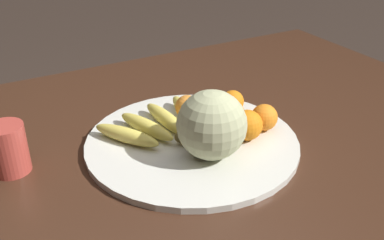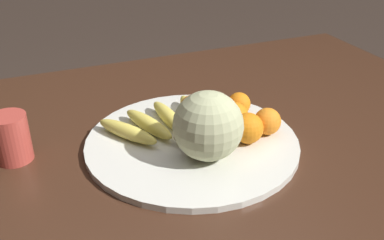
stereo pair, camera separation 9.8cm
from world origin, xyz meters
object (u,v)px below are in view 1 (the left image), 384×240
at_px(banana_bunch, 158,123).
at_px(orange_front_right, 233,102).
at_px(orange_mid_center, 210,120).
at_px(orange_side_extra, 247,125).
at_px(orange_back_right, 187,107).
at_px(orange_back_left, 231,114).
at_px(melon, 212,125).
at_px(orange_top_small, 264,117).
at_px(kitchen_table, 188,164).
at_px(fruit_bowl, 192,142).
at_px(orange_front_left, 210,105).
at_px(ceramic_mug, 6,148).

bearing_deg(banana_bunch, orange_front_right, -103.30).
distance_m(banana_bunch, orange_mid_center, 0.12).
bearing_deg(orange_side_extra, orange_back_right, -65.77).
relative_size(orange_mid_center, orange_back_left, 0.93).
bearing_deg(banana_bunch, melon, -173.11).
height_order(orange_mid_center, orange_top_small, orange_top_small).
xyz_separation_m(kitchen_table, orange_back_right, (-0.02, -0.04, 0.14)).
height_order(melon, banana_bunch, melon).
xyz_separation_m(melon, orange_front_right, (-0.15, -0.15, -0.04)).
bearing_deg(orange_mid_center, orange_back_right, -79.52).
relative_size(banana_bunch, orange_top_small, 4.15).
bearing_deg(orange_top_small, fruit_bowl, -12.79).
distance_m(melon, orange_top_small, 0.17).
relative_size(orange_front_right, orange_side_extra, 0.82).
bearing_deg(orange_side_extra, orange_front_left, -81.77).
xyz_separation_m(orange_front_right, orange_side_extra, (0.04, 0.13, 0.01)).
xyz_separation_m(banana_bunch, orange_back_left, (-0.16, 0.06, 0.01)).
distance_m(melon, orange_back_right, 0.18).
bearing_deg(orange_back_left, orange_front_right, -125.91).
xyz_separation_m(fruit_bowl, orange_front_left, (-0.09, -0.08, 0.04)).
height_order(orange_back_right, orange_side_extra, orange_side_extra).
relative_size(orange_back_left, ceramic_mug, 0.60).
bearing_deg(banana_bunch, orange_top_small, -129.72).
distance_m(banana_bunch, ceramic_mug, 0.33).
relative_size(orange_top_small, ceramic_mug, 0.58).
relative_size(melon, orange_mid_center, 2.50).
distance_m(banana_bunch, orange_top_small, 0.24).
relative_size(orange_front_right, orange_mid_center, 0.97).
height_order(banana_bunch, orange_front_left, orange_front_left).
xyz_separation_m(orange_back_right, orange_top_small, (-0.13, 0.14, 0.00)).
bearing_deg(fruit_bowl, orange_top_small, 167.21).
xyz_separation_m(melon, ceramic_mug, (0.38, -0.17, -0.03)).
bearing_deg(banana_bunch, orange_mid_center, -132.22).
height_order(orange_back_left, orange_top_small, orange_back_left).
relative_size(kitchen_table, ceramic_mug, 14.66).
xyz_separation_m(orange_front_right, orange_back_left, (0.04, 0.06, 0.00)).
height_order(melon, orange_side_extra, melon).
height_order(fruit_bowl, banana_bunch, banana_bunch).
relative_size(fruit_bowl, melon, 3.26).
height_order(melon, orange_front_right, melon).
xyz_separation_m(kitchen_table, orange_side_extra, (-0.09, 0.11, 0.14)).
distance_m(orange_front_left, orange_front_right, 0.06).
height_order(orange_front_left, ceramic_mug, ceramic_mug).
bearing_deg(fruit_bowl, banana_bunch, -58.44).
relative_size(melon, orange_back_right, 2.50).
height_order(melon, orange_front_left, melon).
relative_size(banana_bunch, orange_back_right, 4.40).
distance_m(melon, banana_bunch, 0.17).
bearing_deg(melon, orange_front_right, -135.78).
bearing_deg(orange_mid_center, orange_front_right, -150.71).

